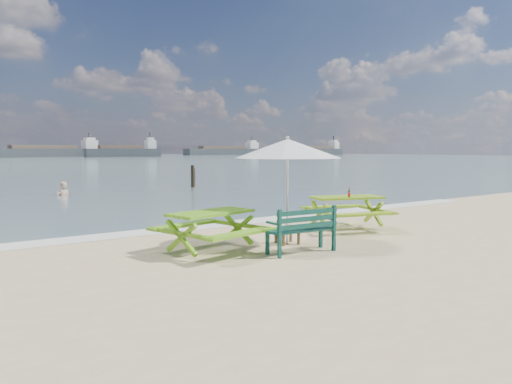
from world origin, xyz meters
TOP-DOWN VIEW (x-y plane):
  - foam_strip at (0.00, 4.60)m, footprint 22.00×0.90m
  - picnic_table_left at (-1.99, 1.58)m, footprint 2.09×2.24m
  - picnic_table_right at (2.32, 2.03)m, footprint 2.31×2.43m
  - park_bench at (-0.55, 0.54)m, footprint 1.47×0.59m
  - side_table at (-0.18, 1.41)m, footprint 0.55×0.55m
  - patio_umbrella at (-0.18, 1.41)m, footprint 2.73×2.73m
  - beer_bottle at (2.16, 1.81)m, footprint 0.07×0.07m
  - swimmer at (-0.94, 16.07)m, footprint 0.74×0.57m
  - mooring_pilings at (6.07, 16.84)m, footprint 0.58×0.78m
  - cargo_ships at (50.17, 124.35)m, footprint 142.99×28.57m

SIDE VIEW (x-z plane):
  - swimmer at x=-0.94m, z-range -1.19..0.61m
  - foam_strip at x=0.00m, z-range 0.00..0.01m
  - side_table at x=-0.18m, z-range 0.01..0.30m
  - park_bench at x=-0.55m, z-range -0.17..0.71m
  - picnic_table_left at x=-1.99m, z-range -0.02..0.81m
  - picnic_table_right at x=2.32m, z-range -0.02..0.83m
  - mooring_pilings at x=6.07m, z-range -0.24..1.15m
  - beer_bottle at x=2.16m, z-range 0.80..1.06m
  - cargo_ships at x=50.17m, z-range -1.02..3.38m
  - patio_umbrella at x=-0.18m, z-range 0.93..3.19m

